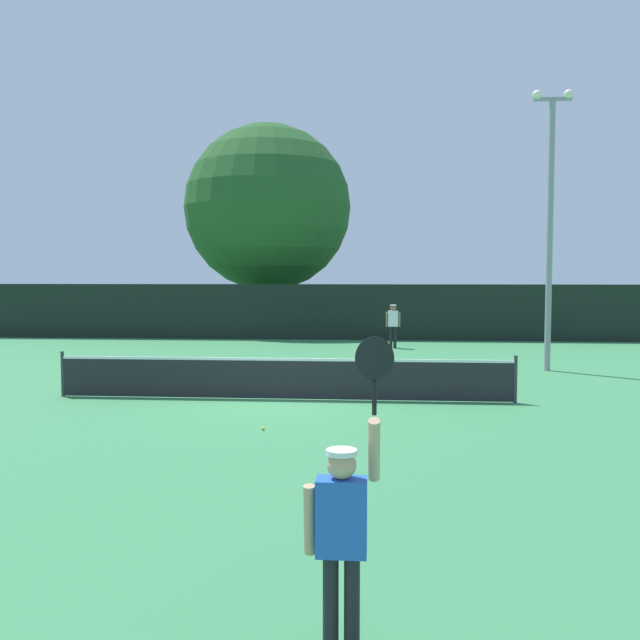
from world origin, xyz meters
The scene contains 10 objects.
ground_plane centered at (0.00, 0.00, 0.00)m, with size 120.00×120.00×0.00m, color #387F4C.
tennis_net centered at (0.00, 0.00, 0.51)m, with size 10.58×0.08×1.07m.
perimeter_fence centered at (0.00, 14.88, 1.23)m, with size 32.77×0.12×2.45m, color black.
player_serving centered at (1.89, -10.73, 1.05)m, with size 0.68×0.38×2.42m.
player_receiving centered at (2.79, 11.60, 1.04)m, with size 0.57×0.25×1.70m.
tennis_ball centered at (0.05, -3.20, 0.03)m, with size 0.07×0.07×0.07m, color #CCE033.
light_pole centered at (7.25, 5.46, 4.70)m, with size 1.18×0.28×8.28m.
large_tree centered at (-3.38, 19.52, 6.25)m, with size 8.39×8.39×10.45m.
parked_car_near centered at (2.25, 23.27, 0.78)m, with size 2.04×4.26×1.69m.
parked_car_mid centered at (6.00, 20.64, 0.78)m, with size 2.07×4.28×1.69m.
Camera 1 is at (2.13, -15.84, 2.88)m, focal length 39.25 mm.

